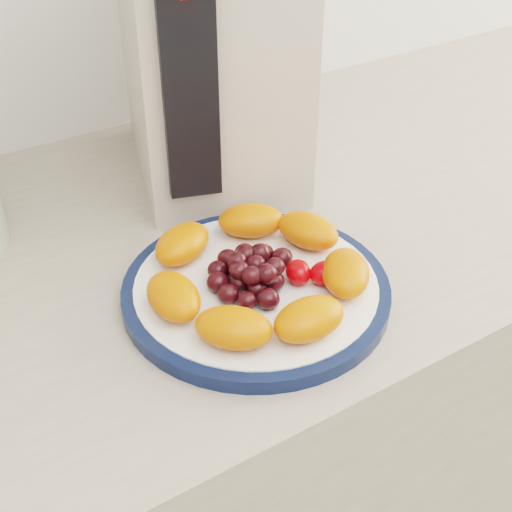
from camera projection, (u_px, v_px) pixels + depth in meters
counter at (188, 491)px, 1.05m from camera, size 3.50×0.60×0.90m
cabinet_face at (189, 503)px, 1.07m from camera, size 3.48×0.58×0.84m
plate_rim at (256, 291)px, 0.71m from camera, size 0.27×0.27×0.01m
plate_face at (256, 290)px, 0.71m from camera, size 0.24×0.24×0.02m
appliance_body at (210, 43)px, 0.83m from camera, size 0.26×0.31×0.33m
appliance_panel at (190, 88)px, 0.71m from camera, size 0.06×0.04×0.24m
fruit_plate at (261, 270)px, 0.69m from camera, size 0.23×0.22×0.03m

